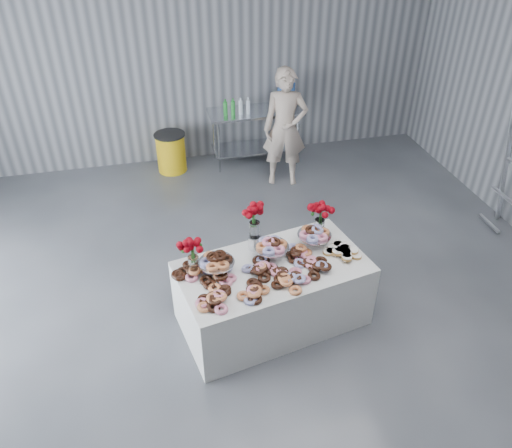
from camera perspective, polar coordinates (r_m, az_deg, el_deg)
The scene contains 16 objects.
ground at distance 5.19m, azimuth -0.36°, elevation -14.98°, with size 9.00×9.00×0.00m, color #3A3E42.
room_walls at distance 3.61m, azimuth -5.12°, elevation 13.20°, with size 8.04×9.04×4.02m.
display_table at distance 5.28m, azimuth 1.91°, elevation -7.95°, with size 1.90×1.00×0.75m, color silver.
prep_table at distance 8.27m, azimuth -0.07°, elevation 11.06°, with size 1.50×0.60×0.90m.
donut_mounds at distance 4.97m, azimuth 2.16°, elevation -4.79°, with size 1.80×0.80×0.09m, color #CE7C4B, non-canonical shape.
cake_stand_left at distance 4.89m, azimuth -4.57°, elevation -4.22°, with size 0.36×0.36×0.17m.
cake_stand_mid at distance 5.07m, azimuth 1.79°, elevation -2.47°, with size 0.36×0.36×0.17m.
cake_stand_right at distance 5.27m, azimuth 6.70°, elevation -1.10°, with size 0.36×0.36×0.17m.
danish_pile at distance 5.21m, azimuth 10.18°, elevation -3.08°, with size 0.48×0.48×0.11m, color white, non-canonical shape.
bouquet_left at distance 4.82m, azimuth -7.30°, elevation -2.70°, with size 0.26×0.26×0.42m.
bouquet_right at distance 5.35m, azimuth 7.41°, elevation 1.51°, with size 0.26×0.26×0.42m.
bouquet_center at distance 5.04m, azimuth -0.17°, elevation 0.66°, with size 0.26×0.26×0.57m.
water_jug at distance 8.19m, azimuth 3.45°, elevation 14.76°, with size 0.28×0.28×0.55m.
drink_bottles at distance 7.95m, azimuth -2.21°, elevation 13.29°, with size 0.54×0.08×0.27m, color #268C33, non-canonical shape.
person at distance 7.54m, azimuth 3.35°, elevation 10.87°, with size 0.65×0.43×1.79m, color #CC8C93.
trash_barrel at distance 8.22m, azimuth -9.67°, elevation 8.09°, with size 0.50×0.50×0.64m.
Camera 1 is at (-0.74, -3.25, 3.97)m, focal length 35.00 mm.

